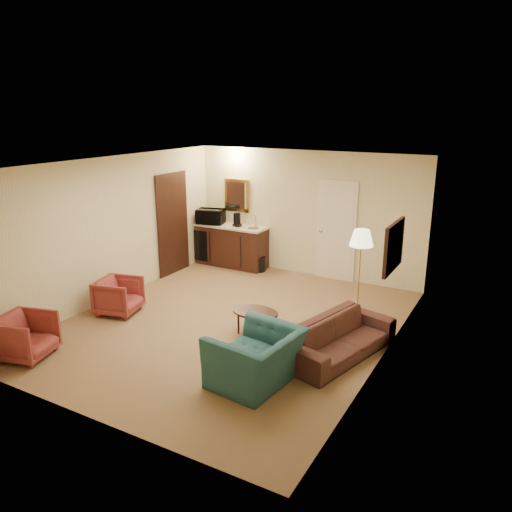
% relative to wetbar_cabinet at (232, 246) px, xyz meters
% --- Properties ---
extents(ground, '(6.00, 6.00, 0.00)m').
position_rel_wetbar_cabinet_xyz_m(ground, '(1.65, -2.72, -0.46)').
color(ground, '#8B6547').
rests_on(ground, ground).
extents(room_walls, '(5.02, 6.01, 2.61)m').
position_rel_wetbar_cabinet_xyz_m(room_walls, '(1.55, -1.95, 1.26)').
color(room_walls, beige).
rests_on(room_walls, ground).
extents(wetbar_cabinet, '(1.64, 0.58, 0.92)m').
position_rel_wetbar_cabinet_xyz_m(wetbar_cabinet, '(0.00, 0.00, 0.00)').
color(wetbar_cabinet, black).
rests_on(wetbar_cabinet, ground).
extents(sofa, '(1.01, 1.97, 0.74)m').
position_rel_wetbar_cabinet_xyz_m(sofa, '(3.60, -2.89, -0.09)').
color(sofa, black).
rests_on(sofa, ground).
extents(teal_armchair, '(0.83, 1.16, 0.95)m').
position_rel_wetbar_cabinet_xyz_m(teal_armchair, '(2.92, -4.13, 0.02)').
color(teal_armchair, '#1E414C').
rests_on(teal_armchair, ground).
extents(rose_chair_near, '(0.77, 0.80, 0.68)m').
position_rel_wetbar_cabinet_xyz_m(rose_chair_near, '(-0.25, -3.27, -0.12)').
color(rose_chair_near, '#953830').
rests_on(rose_chair_near, ground).
extents(rose_chair_far, '(0.80, 0.83, 0.70)m').
position_rel_wetbar_cabinet_xyz_m(rose_chair_far, '(-0.25, -5.10, -0.11)').
color(rose_chair_far, '#953830').
rests_on(rose_chair_far, ground).
extents(coffee_table, '(0.88, 0.76, 0.43)m').
position_rel_wetbar_cabinet_xyz_m(coffee_table, '(2.25, -2.95, -0.25)').
color(coffee_table, black).
rests_on(coffee_table, ground).
extents(floor_lamp, '(0.46, 0.46, 1.50)m').
position_rel_wetbar_cabinet_xyz_m(floor_lamp, '(3.35, -1.32, 0.29)').
color(floor_lamp, '#B88B3D').
rests_on(floor_lamp, ground).
extents(waste_bin, '(0.31, 0.31, 0.32)m').
position_rel_wetbar_cabinet_xyz_m(waste_bin, '(0.75, -0.07, -0.30)').
color(waste_bin, black).
rests_on(waste_bin, ground).
extents(microwave, '(0.66, 0.47, 0.40)m').
position_rel_wetbar_cabinet_xyz_m(microwave, '(-0.50, -0.07, 0.66)').
color(microwave, black).
rests_on(microwave, wetbar_cabinet).
extents(coffee_maker, '(0.19, 0.19, 0.30)m').
position_rel_wetbar_cabinet_xyz_m(coffee_maker, '(0.16, -0.02, 0.61)').
color(coffee_maker, black).
rests_on(coffee_maker, wetbar_cabinet).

